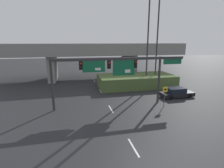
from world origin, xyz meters
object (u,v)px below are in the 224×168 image
at_px(highway_light_pole_near, 158,32).
at_px(parked_sedan_near_right, 176,93).
at_px(signal_gantry, 117,67).
at_px(speed_limit_sign, 165,94).
at_px(highway_light_pole_far, 148,36).

xyz_separation_m(highway_light_pole_near, parked_sedan_near_right, (-0.10, -6.99, -8.65)).
bearing_deg(signal_gantry, highway_light_pole_near, 42.58).
distance_m(speed_limit_sign, parked_sedan_near_right, 4.84).
relative_size(signal_gantry, parked_sedan_near_right, 3.38).
relative_size(signal_gantry, speed_limit_sign, 6.42).
relative_size(signal_gantry, highway_light_pole_near, 0.90).
bearing_deg(parked_sedan_near_right, highway_light_pole_far, 104.36).
relative_size(highway_light_pole_near, parked_sedan_near_right, 3.74).
bearing_deg(highway_light_pole_far, parked_sedan_near_right, -74.05).
distance_m(highway_light_pole_near, highway_light_pole_far, 2.11).
bearing_deg(parked_sedan_near_right, signal_gantry, -172.58).
bearing_deg(signal_gantry, highway_light_pole_far, 47.58).
bearing_deg(speed_limit_sign, signal_gantry, 163.41).
bearing_deg(parked_sedan_near_right, speed_limit_sign, -141.15).
relative_size(speed_limit_sign, highway_light_pole_far, 0.15).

